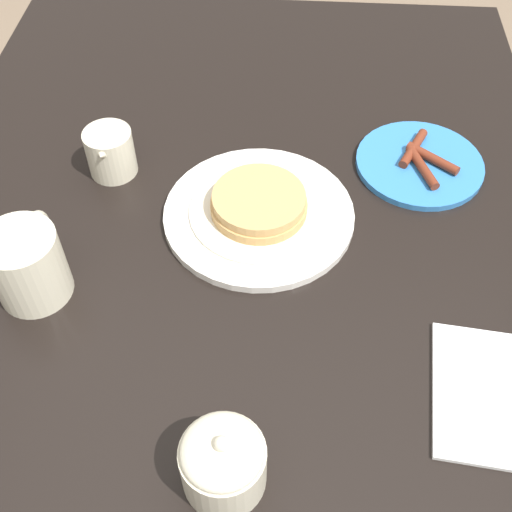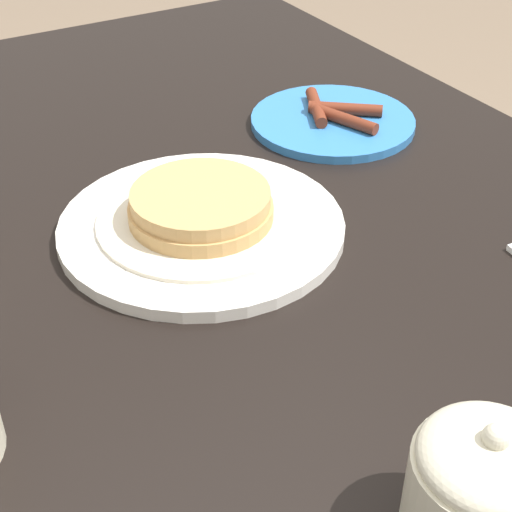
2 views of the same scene
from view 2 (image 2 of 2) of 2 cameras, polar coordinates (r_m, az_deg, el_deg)
dining_table at (r=0.81m, az=-5.95°, el=-5.65°), size 1.18×0.93×0.73m
pancake_plate at (r=0.73m, az=-4.00°, el=2.72°), size 0.27×0.27×0.04m
side_plate_bacon at (r=0.93m, az=5.61°, el=9.80°), size 0.19×0.19×0.02m
sugar_bowl at (r=0.48m, az=16.17°, el=-15.90°), size 0.09×0.09×0.09m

